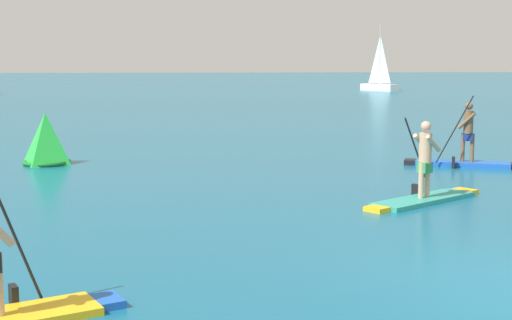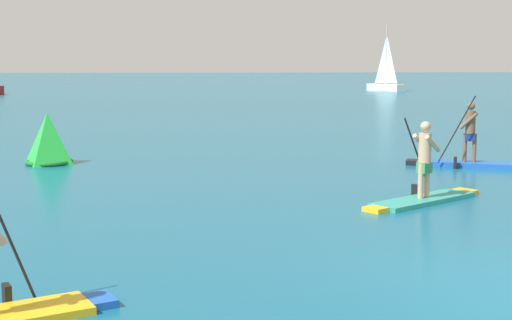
{
  "view_description": "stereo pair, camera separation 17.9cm",
  "coord_description": "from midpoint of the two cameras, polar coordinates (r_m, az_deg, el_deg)",
  "views": [
    {
      "loc": [
        -4.65,
        -8.45,
        2.83
      ],
      "look_at": [
        -2.82,
        7.7,
        0.66
      ],
      "focal_mm": 50.7,
      "sensor_mm": 36.0,
      "label": 1
    },
    {
      "loc": [
        -4.47,
        -8.47,
        2.83
      ],
      "look_at": [
        -2.82,
        7.7,
        0.66
      ],
      "focal_mm": 50.7,
      "sensor_mm": 36.0,
      "label": 2
    }
  ],
  "objects": [
    {
      "name": "race_marker_buoy",
      "position": [
        21.25,
        -16.47,
        1.45
      ],
      "size": [
        1.42,
        1.42,
        1.47
      ],
      "color": "green",
      "rests_on": "ground"
    },
    {
      "name": "paddleboarder_mid_center",
      "position": [
        15.25,
        12.81,
        -1.98
      ],
      "size": [
        3.0,
        2.27,
        1.78
      ],
      "rotation": [
        0.0,
        0.0,
        0.61
      ],
      "color": "teal",
      "rests_on": "ground"
    },
    {
      "name": "sailboat_right_horizon",
      "position": [
        76.7,
        9.64,
        6.09
      ],
      "size": [
        3.12,
        4.72,
        6.77
      ],
      "rotation": [
        0.0,
        0.0,
        2.02
      ],
      "color": "white",
      "rests_on": "ground"
    },
    {
      "name": "paddleboarder_far_right",
      "position": [
        20.77,
        15.79,
        0.38
      ],
      "size": [
        3.08,
        1.69,
        1.99
      ],
      "rotation": [
        0.0,
        0.0,
        2.73
      ],
      "color": "blue",
      "rests_on": "ground"
    }
  ]
}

